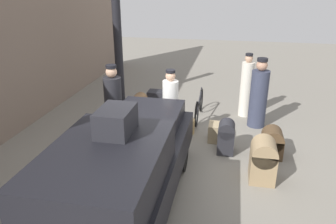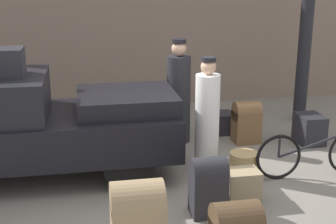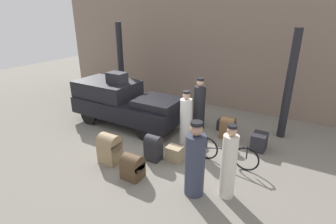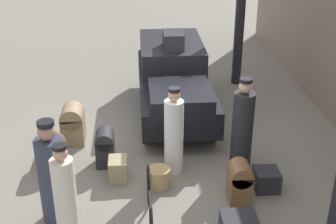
# 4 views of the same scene
# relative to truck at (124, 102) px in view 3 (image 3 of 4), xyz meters

# --- Properties ---
(ground_plane) EXTENTS (30.00, 30.00, 0.00)m
(ground_plane) POSITION_rel_truck_xyz_m (1.81, -0.49, -0.83)
(ground_plane) COLOR gray
(station_building_facade) EXTENTS (16.00, 0.15, 4.50)m
(station_building_facade) POSITION_rel_truck_xyz_m (1.81, 3.59, 1.42)
(station_building_facade) COLOR gray
(station_building_facade) RESTS_ON ground
(canopy_pillar_left) EXTENTS (0.25, 0.25, 3.42)m
(canopy_pillar_left) POSITION_rel_truck_xyz_m (-1.62, 1.84, 0.88)
(canopy_pillar_left) COLOR black
(canopy_pillar_left) RESTS_ON ground
(canopy_pillar_right) EXTENTS (0.25, 0.25, 3.42)m
(canopy_pillar_right) POSITION_rel_truck_xyz_m (5.07, 1.84, 0.88)
(canopy_pillar_right) COLOR black
(canopy_pillar_right) RESTS_ON ground
(truck) EXTENTS (3.98, 1.59, 1.50)m
(truck) POSITION_rel_truck_xyz_m (0.00, 0.00, 0.00)
(truck) COLOR black
(truck) RESTS_ON ground
(bicycle) EXTENTS (1.76, 0.04, 0.70)m
(bicycle) POSITION_rel_truck_xyz_m (4.07, -0.73, -0.49)
(bicycle) COLOR black
(bicycle) RESTS_ON ground
(wicker_basket) EXTENTS (0.41, 0.41, 0.35)m
(wicker_basket) POSITION_rel_truck_xyz_m (3.08, -0.53, -0.65)
(wicker_basket) COLOR tan
(wicker_basket) RESTS_ON ground
(porter_with_bicycle) EXTENTS (0.33, 0.33, 1.73)m
(porter_with_bicycle) POSITION_rel_truck_xyz_m (4.52, -1.94, -0.03)
(porter_with_bicycle) COLOR silver
(porter_with_bicycle) RESTS_ON ground
(conductor_in_dark_uniform) EXTENTS (0.35, 0.35, 1.70)m
(conductor_in_dark_uniform) POSITION_rel_truck_xyz_m (2.60, -0.22, -0.05)
(conductor_in_dark_uniform) COLOR white
(conductor_in_dark_uniform) RESTS_ON ground
(porter_standing_middle) EXTENTS (0.44, 0.44, 1.77)m
(porter_standing_middle) POSITION_rel_truck_xyz_m (3.86, -2.23, -0.03)
(porter_standing_middle) COLOR #33384C
(porter_standing_middle) RESTS_ON ground
(porter_carrying_trunk) EXTENTS (0.40, 0.40, 1.78)m
(porter_carrying_trunk) POSITION_rel_truck_xyz_m (2.45, 1.08, -0.02)
(porter_carrying_trunk) COLOR #232328
(porter_carrying_trunk) RESTS_ON ground
(trunk_wicker_pale) EXTENTS (0.48, 0.44, 0.63)m
(trunk_wicker_pale) POSITION_rel_truck_xyz_m (2.31, -2.47, -0.52)
(trunk_wicker_pale) COLOR #4C3823
(trunk_wicker_pale) RESTS_ON ground
(trunk_barrel_dark) EXTENTS (0.44, 0.37, 0.73)m
(trunk_barrel_dark) POSITION_rel_truck_xyz_m (3.59, 0.81, -0.45)
(trunk_barrel_dark) COLOR brown
(trunk_barrel_dark) RESTS_ON ground
(trunk_umber_medium) EXTENTS (0.40, 0.53, 0.50)m
(trunk_umber_medium) POSITION_rel_truck_xyz_m (4.65, 0.57, -0.58)
(trunk_umber_medium) COLOR #232328
(trunk_umber_medium) RESTS_ON ground
(trunk_large_brown) EXTENTS (0.42, 0.33, 0.42)m
(trunk_large_brown) POSITION_rel_truck_xyz_m (2.80, -1.26, -0.62)
(trunk_large_brown) COLOR #9E8966
(trunk_large_brown) RESTS_ON ground
(suitcase_tan_flat) EXTENTS (0.42, 0.35, 0.73)m
(suitcase_tan_flat) POSITION_rel_truck_xyz_m (2.28, -1.51, -0.45)
(suitcase_tan_flat) COLOR #232328
(suitcase_tan_flat) RESTS_ON ground
(suitcase_black_upright) EXTENTS (0.54, 0.46, 0.83)m
(suitcase_black_upright) POSITION_rel_truck_xyz_m (1.34, -2.22, -0.40)
(suitcase_black_upright) COLOR #937A56
(suitcase_black_upright) RESTS_ON ground
(suitcase_small_leather) EXTENTS (0.43, 0.43, 0.38)m
(suitcase_small_leather) POSITION_rel_truck_xyz_m (3.31, 1.36, -0.64)
(suitcase_small_leather) COLOR #232328
(suitcase_small_leather) RESTS_ON ground
(trunk_on_truck_roof) EXTENTS (0.65, 0.46, 0.37)m
(trunk_on_truck_roof) POSITION_rel_truck_xyz_m (-0.23, 0.00, 0.85)
(trunk_on_truck_roof) COLOR #232328
(trunk_on_truck_roof) RESTS_ON truck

